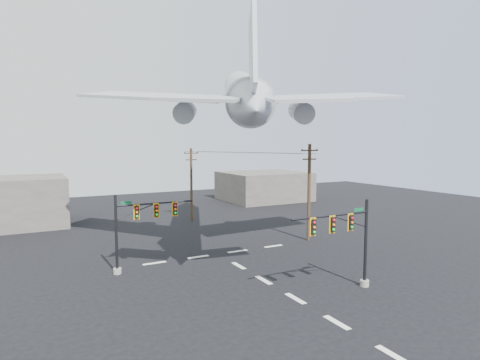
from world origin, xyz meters
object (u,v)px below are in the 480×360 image
utility_pole_b (191,183)px  airliner (243,93)px  utility_pole_a (309,190)px  signal_mast_near (349,240)px  signal_mast_far (137,227)px

utility_pole_b → airliner: airliner is taller
utility_pole_a → airliner: (-7.68, 0.17, 9.54)m
signal_mast_near → airliner: size_ratio=0.23×
utility_pole_a → utility_pole_b: utility_pole_a is taller
signal_mast_far → utility_pole_b: 21.01m
airliner → signal_mast_near: bearing=-148.9°
airliner → utility_pole_a: bearing=-65.5°
signal_mast_near → utility_pole_b: 28.72m
signal_mast_near → utility_pole_a: (6.47, 12.81, 1.71)m
signal_mast_far → utility_pole_a: (18.30, 1.73, 1.73)m
signal_mast_near → utility_pole_a: size_ratio=0.67×
utility_pole_a → utility_pole_b: 17.31m
signal_mast_far → utility_pole_b: (11.39, 17.60, 1.42)m
signal_mast_near → utility_pole_a: 14.45m
signal_mast_near → utility_pole_a: bearing=63.2°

